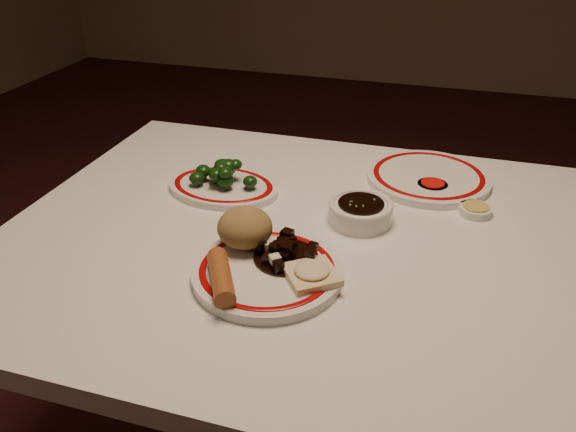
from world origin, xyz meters
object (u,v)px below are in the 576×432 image
Objects in this scene: main_plate at (267,272)px; soy_bowl at (360,213)px; rice_mound at (245,227)px; broccoli_pile at (222,173)px; fried_wonton at (312,273)px; stirfry_heap at (285,252)px; spring_roll at (221,277)px; dining_table at (323,276)px; broccoli_plate at (223,187)px.

soy_bowl reaches higher than main_plate.
main_plate is 0.09m from rice_mound.
fried_wonton is at bearing -45.75° from broccoli_pile.
spring_roll is at bearing -125.71° from stirfry_heap.
broccoli_pile is at bearing 121.77° from rice_mound.
stirfry_heap is at bearing -47.75° from broccoli_pile.
main_plate is at bearing -112.08° from dining_table.
rice_mound is 0.24m from soy_bowl.
fried_wonton is at bearing -37.09° from stirfry_heap.
broccoli_pile reaches higher than fried_wonton.
fried_wonton is 0.23m from soy_bowl.
rice_mound reaches higher than dining_table.
spring_roll is 0.33m from soy_bowl.
main_plate is 2.80× the size of rice_mound.
dining_table is 0.17m from stirfry_heap.
main_plate is 1.87× the size of broccoli_pile.
stirfry_heap reaches higher than dining_table.
rice_mound is at bearing 135.84° from main_plate.
stirfry_heap is (-0.04, -0.11, 0.12)m from dining_table.
broccoli_plate is (-0.13, 0.21, -0.04)m from rice_mound.
broccoli_plate is (-0.26, 0.27, -0.02)m from fried_wonton.
broccoli_plate is at bearing 125.09° from main_plate.
broccoli_plate is (-0.19, 0.27, -0.00)m from main_plate.
spring_roll is 1.00× the size of soy_bowl.
fried_wonton is (0.08, -0.01, 0.02)m from main_plate.
dining_table is at bearing -127.21° from soy_bowl.
soy_bowl reaches higher than dining_table.
broccoli_pile is (-0.14, 0.33, 0.01)m from spring_roll.
stirfry_heap is (-0.06, 0.04, 0.00)m from fried_wonton.
dining_table is at bearing 95.66° from fried_wonton.
spring_roll is 0.36m from broccoli_plate.
broccoli_pile reaches higher than soy_bowl.
rice_mound is at bearing -141.80° from dining_table.
broccoli_pile is 1.18× the size of soy_bowl.
spring_roll is at bearing -130.05° from main_plate.
dining_table is 0.27m from spring_roll.
broccoli_pile reaches higher than dining_table.
rice_mound is (-0.06, 0.06, 0.04)m from main_plate.
spring_roll reaches higher than stirfry_heap.
broccoli_plate is (-0.13, 0.33, -0.03)m from spring_roll.
main_plate is 0.09m from spring_roll.
rice_mound is 0.67× the size of broccoli_pile.
rice_mound is at bearing -58.23° from broccoli_pile.
broccoli_plate is at bearing 132.17° from stirfry_heap.
rice_mound reaches higher than soy_bowl.
fried_wonton is at bearing -24.61° from rice_mound.
spring_roll reaches higher than fried_wonton.
fried_wonton is 0.76× the size of broccoli_pile.
dining_table is 4.46× the size of main_plate.
fried_wonton is 0.90× the size of soy_bowl.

